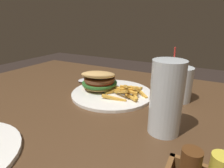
# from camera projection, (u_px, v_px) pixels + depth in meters

# --- Properties ---
(dining_table) EXTENTS (1.33, 1.10, 0.74)m
(dining_table) POSITION_uv_depth(u_px,v_px,m) (84.00, 142.00, 0.56)
(dining_table) COLOR #4C331E
(dining_table) RESTS_ON ground_plane
(meal_plate_near) EXTENTS (0.30, 0.30, 0.10)m
(meal_plate_near) POSITION_uv_depth(u_px,v_px,m) (106.00, 86.00, 0.71)
(meal_plate_near) COLOR white
(meal_plate_near) RESTS_ON dining_table
(beer_glass) EXTENTS (0.08, 0.08, 0.18)m
(beer_glass) POSITION_uv_depth(u_px,v_px,m) (166.00, 101.00, 0.45)
(beer_glass) COLOR silver
(beer_glass) RESTS_ON dining_table
(juice_glass) EXTENTS (0.09, 0.09, 0.18)m
(juice_glass) POSITION_uv_depth(u_px,v_px,m) (179.00, 85.00, 0.64)
(juice_glass) COLOR silver
(juice_glass) RESTS_ON dining_table
(spoon) EXTENTS (0.10, 0.17, 0.02)m
(spoon) POSITION_uv_depth(u_px,v_px,m) (86.00, 80.00, 0.85)
(spoon) COLOR silver
(spoon) RESTS_ON dining_table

